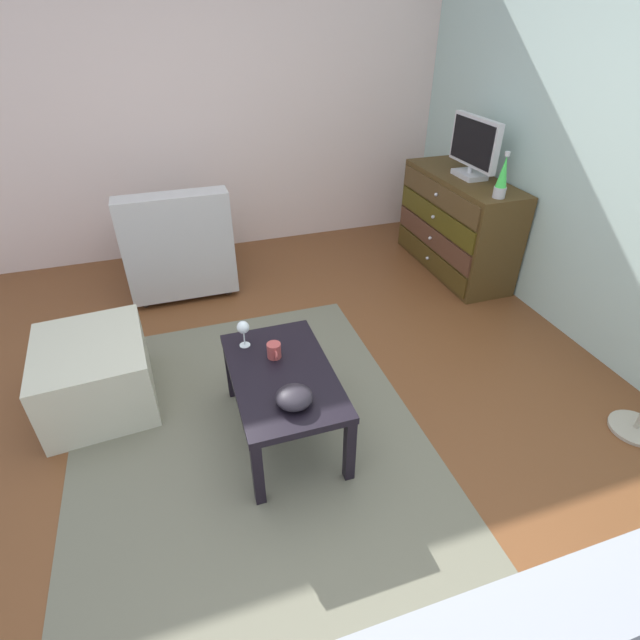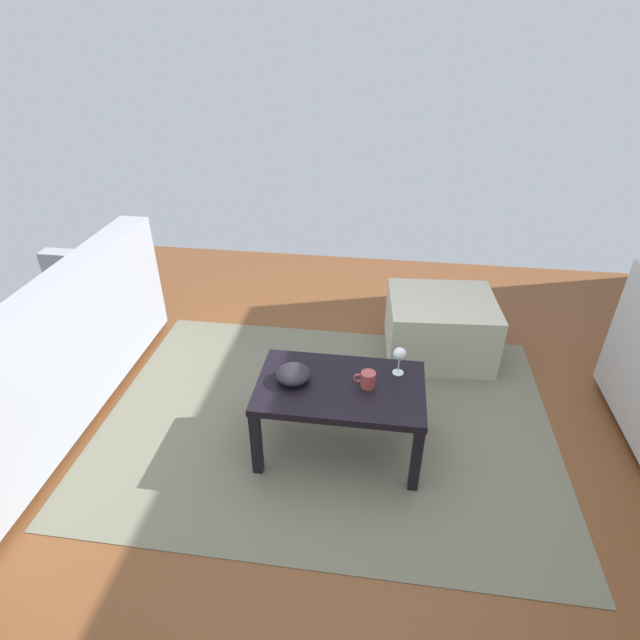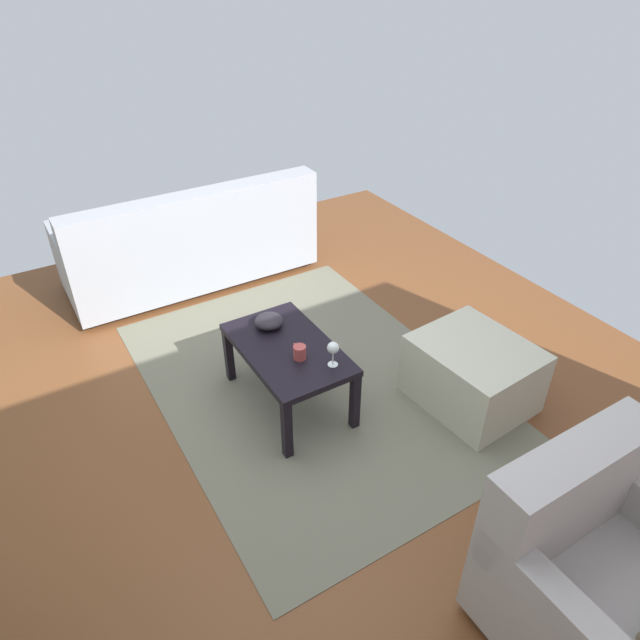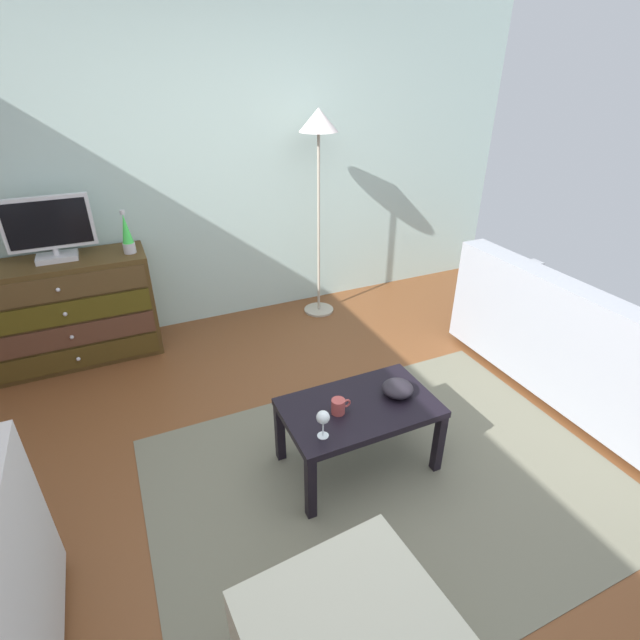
# 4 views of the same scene
# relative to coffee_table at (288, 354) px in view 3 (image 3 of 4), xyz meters

# --- Properties ---
(ground_plane) EXTENTS (5.63, 5.01, 0.05)m
(ground_plane) POSITION_rel_coffee_table_xyz_m (-0.11, -0.01, -0.40)
(ground_plane) COLOR brown
(area_rug) EXTENTS (2.60, 1.90, 0.01)m
(area_rug) POSITION_rel_coffee_table_xyz_m (0.09, -0.21, -0.37)
(area_rug) COLOR #686654
(area_rug) RESTS_ON ground_plane
(coffee_table) EXTENTS (0.86, 0.52, 0.44)m
(coffee_table) POSITION_rel_coffee_table_xyz_m (0.00, 0.00, 0.00)
(coffee_table) COLOR black
(coffee_table) RESTS_ON ground_plane
(wine_glass) EXTENTS (0.07, 0.07, 0.16)m
(wine_glass) POSITION_rel_coffee_table_xyz_m (-0.29, -0.14, 0.18)
(wine_glass) COLOR silver
(wine_glass) RESTS_ON coffee_table
(mug) EXTENTS (0.11, 0.08, 0.09)m
(mug) POSITION_rel_coffee_table_xyz_m (-0.14, -0.01, 0.10)
(mug) COLOR #A94340
(mug) RESTS_ON coffee_table
(bowl_decorative) EXTENTS (0.18, 0.18, 0.08)m
(bowl_decorative) POSITION_rel_coffee_table_xyz_m (0.24, -0.00, 0.10)
(bowl_decorative) COLOR black
(bowl_decorative) RESTS_ON coffee_table
(couch_large) EXTENTS (0.85, 2.03, 0.87)m
(couch_large) POSITION_rel_coffee_table_xyz_m (1.78, -0.05, -0.04)
(couch_large) COLOR #332319
(couch_large) RESTS_ON ground_plane
(armchair) EXTENTS (0.80, 0.82, 0.87)m
(armchair) POSITION_rel_coffee_table_xyz_m (-1.91, -0.39, -0.03)
(armchair) COLOR #332319
(armchair) RESTS_ON ground_plane
(ottoman) EXTENTS (0.74, 0.65, 0.43)m
(ottoman) POSITION_rel_coffee_table_xyz_m (-0.59, -0.99, -0.16)
(ottoman) COLOR #BBBAA3
(ottoman) RESTS_ON ground_plane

